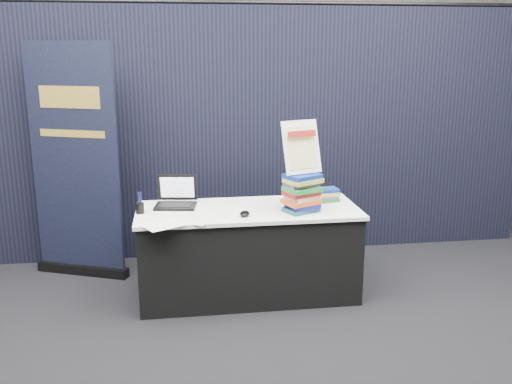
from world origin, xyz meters
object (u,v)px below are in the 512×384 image
(display_table, at_px, (248,252))
(laptop, at_px, (175,199))
(info_sign, at_px, (301,148))
(pullup_banner, at_px, (76,176))
(book_stack_short, at_px, (326,195))
(stacking_chair, at_px, (314,228))
(book_stack_tall, at_px, (301,193))

(display_table, distance_m, laptop, 0.74)
(info_sign, relative_size, pullup_banner, 0.21)
(book_stack_short, bearing_deg, pullup_banner, 165.64)
(display_table, xyz_separation_m, info_sign, (0.41, -0.11, 0.89))
(info_sign, bearing_deg, book_stack_short, 22.90)
(display_table, bearing_deg, stacking_chair, 25.54)
(pullup_banner, relative_size, stacking_chair, 2.52)
(book_stack_short, relative_size, info_sign, 0.50)
(display_table, height_order, book_stack_tall, book_stack_tall)
(book_stack_short, relative_size, pullup_banner, 0.10)
(book_stack_tall, bearing_deg, display_table, 160.44)
(display_table, xyz_separation_m, laptop, (-0.58, 0.17, 0.43))
(book_stack_short, bearing_deg, book_stack_tall, -135.08)
(laptop, relative_size, book_stack_tall, 1.17)
(book_stack_short, height_order, stacking_chair, book_stack_short)
(display_table, distance_m, pullup_banner, 1.68)
(book_stack_tall, xyz_separation_m, info_sign, (0.00, 0.03, 0.36))
(display_table, xyz_separation_m, book_stack_tall, (0.41, -0.15, 0.53))
(book_stack_short, bearing_deg, stacking_chair, 105.31)
(laptop, height_order, pullup_banner, pullup_banner)
(pullup_banner, bearing_deg, book_stack_tall, -1.41)
(display_table, relative_size, info_sign, 4.20)
(book_stack_short, xyz_separation_m, info_sign, (-0.28, -0.24, 0.46))
(display_table, distance_m, info_sign, 0.98)
(book_stack_tall, relative_size, info_sign, 0.71)
(info_sign, bearing_deg, display_table, 145.68)
(laptop, xyz_separation_m, stacking_chair, (1.22, 0.14, -0.35))
(pullup_banner, bearing_deg, book_stack_short, 8.10)
(laptop, xyz_separation_m, book_stack_short, (1.27, -0.04, -0.00))
(laptop, bearing_deg, book_stack_short, 7.25)
(display_table, relative_size, book_stack_tall, 5.88)
(laptop, bearing_deg, book_stack_tall, -8.54)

